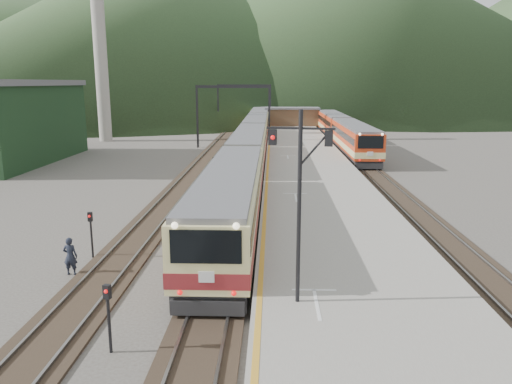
{
  "coord_description": "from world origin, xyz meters",
  "views": [
    {
      "loc": [
        2.27,
        -9.69,
        8.34
      ],
      "look_at": [
        1.3,
        19.06,
        2.0
      ],
      "focal_mm": 35.0,
      "sensor_mm": 36.0,
      "label": 1
    }
  ],
  "objects_px": {
    "main_train": "(256,129)",
    "second_train": "(342,131)",
    "signal_mast": "(299,187)",
    "worker": "(70,256)"
  },
  "relations": [
    {
      "from": "second_train",
      "to": "signal_mast",
      "type": "distance_m",
      "value": 51.78
    },
    {
      "from": "signal_mast",
      "to": "main_train",
      "type": "bearing_deg",
      "value": 93.46
    },
    {
      "from": "signal_mast",
      "to": "worker",
      "type": "height_order",
      "value": "signal_mast"
    },
    {
      "from": "main_train",
      "to": "second_train",
      "type": "height_order",
      "value": "main_train"
    },
    {
      "from": "main_train",
      "to": "second_train",
      "type": "distance_m",
      "value": 11.55
    },
    {
      "from": "second_train",
      "to": "signal_mast",
      "type": "bearing_deg",
      "value": -99.29
    },
    {
      "from": "main_train",
      "to": "second_train",
      "type": "xyz_separation_m",
      "value": [
        11.5,
        -1.1,
        -0.07
      ]
    },
    {
      "from": "worker",
      "to": "signal_mast",
      "type": "bearing_deg",
      "value": 155.91
    },
    {
      "from": "main_train",
      "to": "signal_mast",
      "type": "height_order",
      "value": "signal_mast"
    },
    {
      "from": "second_train",
      "to": "signal_mast",
      "type": "xyz_separation_m",
      "value": [
        -8.35,
        -51.02,
        2.99
      ]
    }
  ]
}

